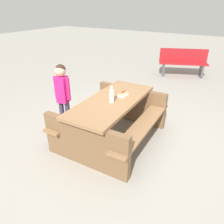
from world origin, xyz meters
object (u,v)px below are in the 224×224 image
at_px(child_in_coat, 62,90).
at_px(picnic_table, 112,116).
at_px(hotdog_tray, 123,94).
at_px(soda_bottle, 112,95).
at_px(park_bench_near, 183,62).

bearing_deg(child_in_coat, picnic_table, -79.62).
xyz_separation_m(picnic_table, child_in_coat, (-0.17, 0.92, 0.35)).
distance_m(hotdog_tray, child_in_coat, 1.08).
relative_size(soda_bottle, child_in_coat, 0.21).
bearing_deg(soda_bottle, child_in_coat, 95.15).
bearing_deg(hotdog_tray, picnic_table, 162.08).
distance_m(picnic_table, park_bench_near, 4.33).
relative_size(hotdog_tray, child_in_coat, 0.15).
height_order(picnic_table, soda_bottle, soda_bottle).
height_order(soda_bottle, hotdog_tray, soda_bottle).
bearing_deg(hotdog_tray, child_in_coat, 112.17).
bearing_deg(child_in_coat, hotdog_tray, -67.83).
relative_size(soda_bottle, park_bench_near, 0.17).
distance_m(soda_bottle, child_in_coat, 0.98).
bearing_deg(hotdog_tray, park_bench_near, 0.66).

